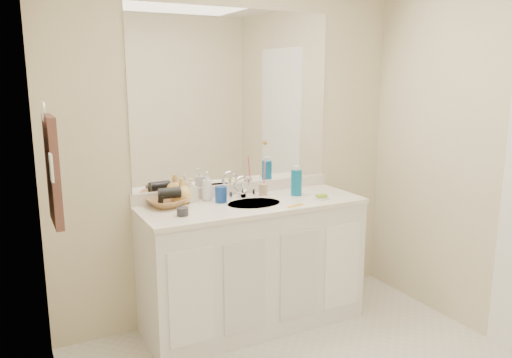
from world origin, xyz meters
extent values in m
cube|color=beige|center=(0.00, 1.30, 1.20)|extent=(2.60, 0.02, 2.40)
cube|color=beige|center=(-1.30, 0.00, 1.20)|extent=(0.02, 2.60, 2.40)
cube|color=white|center=(0.00, 1.02, 0.42)|extent=(1.50, 0.55, 0.85)
cube|color=white|center=(0.00, 1.02, 0.86)|extent=(1.52, 0.57, 0.03)
cube|color=silver|center=(0.00, 1.29, 0.92)|extent=(1.52, 0.03, 0.08)
cylinder|color=beige|center=(0.00, 1.00, 0.87)|extent=(0.37, 0.37, 0.02)
cylinder|color=silver|center=(0.00, 1.18, 0.94)|extent=(0.02, 0.02, 0.11)
cube|color=white|center=(0.00, 1.29, 1.56)|extent=(1.48, 0.01, 1.20)
cylinder|color=navy|center=(-0.19, 1.13, 0.93)|extent=(0.09, 0.09, 0.11)
cylinder|color=tan|center=(0.16, 1.17, 0.92)|extent=(0.06, 0.06, 0.08)
cylinder|color=#ED3E7C|center=(0.17, 1.17, 1.03)|extent=(0.02, 0.04, 0.19)
cylinder|color=#0B618C|center=(0.37, 1.07, 0.97)|extent=(0.08, 0.08, 0.18)
cube|color=silver|center=(0.46, 0.88, 0.89)|extent=(0.11, 0.09, 0.01)
cube|color=#8EBB2D|center=(0.46, 0.88, 0.90)|extent=(0.07, 0.05, 0.02)
cube|color=#FFAB1A|center=(0.21, 0.81, 0.88)|extent=(0.13, 0.06, 0.01)
cylinder|color=#2B2B31|center=(-0.52, 0.93, 0.91)|extent=(0.09, 0.09, 0.05)
imported|color=white|center=(-0.25, 1.22, 0.98)|extent=(0.09, 0.09, 0.20)
imported|color=beige|center=(-0.36, 1.23, 0.96)|extent=(0.09, 0.09, 0.16)
imported|color=#F4BD5F|center=(-0.43, 1.22, 0.96)|extent=(0.14, 0.14, 0.17)
imported|color=#996B3D|center=(-0.55, 1.18, 0.91)|extent=(0.29, 0.29, 0.06)
cylinder|color=black|center=(-0.53, 1.18, 0.97)|extent=(0.15, 0.09, 0.07)
torus|color=silver|center=(-1.27, 0.77, 1.55)|extent=(0.01, 0.11, 0.11)
cube|color=#3F2722|center=(-1.25, 0.77, 1.25)|extent=(0.04, 0.32, 0.55)
cube|color=white|center=(-1.27, 0.57, 1.30)|extent=(0.01, 0.08, 0.13)
camera|label=1|loc=(-1.47, -1.87, 1.72)|focal=35.00mm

